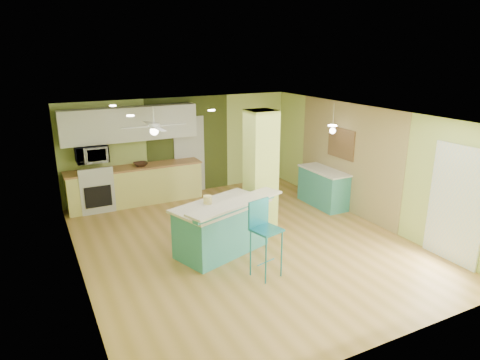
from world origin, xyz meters
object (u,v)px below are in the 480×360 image
bar_stool (263,226)px  peninsula (222,227)px  side_counter (323,187)px  canister (208,200)px  fruit_bowl (141,164)px

bar_stool → peninsula: bearing=88.6°
bar_stool → side_counter: size_ratio=0.94×
bar_stool → canister: bearing=96.1°
peninsula → side_counter: size_ratio=1.55×
side_counter → fruit_bowl: size_ratio=4.02×
side_counter → canister: bearing=-163.5°
peninsula → fruit_bowl: 3.41m
side_counter → canister: (-3.43, -1.01, 0.56)m
peninsula → bar_stool: size_ratio=1.65×
side_counter → peninsula: bearing=-160.0°
fruit_bowl → canister: 3.19m
side_counter → canister: canister is taller
bar_stool → fruit_bowl: (-0.88, 4.40, 0.11)m
fruit_bowl → canister: (0.43, -3.16, 0.03)m
bar_stool → side_counter: bar_stool is taller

